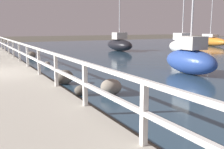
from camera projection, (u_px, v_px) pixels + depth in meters
railing at (32, 54)px, 11.74m from camera, size 0.10×32.50×1.09m
boulder_far_strip at (47, 64)px, 14.69m from camera, size 0.37×0.33×0.28m
boulder_near_dock at (81, 90)px, 8.37m from camera, size 0.44×0.39×0.33m
boulder_water_edge at (64, 77)px, 10.06m from camera, size 0.72×0.65×0.54m
boulder_mid_strip at (111, 87)px, 8.41m from camera, size 0.70×0.63×0.52m
boulder_upstream at (31, 55)px, 18.59m from camera, size 0.65×0.59×0.49m
sailboat_white at (182, 45)px, 21.94m from camera, size 2.03×3.63×6.69m
sailboat_orange at (210, 41)px, 32.04m from camera, size 2.42×6.06×7.58m
sailboat_blue at (190, 59)px, 12.21m from camera, size 1.46×3.18×4.95m
sailboat_black at (119, 44)px, 24.72m from camera, size 1.66×4.07×6.59m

